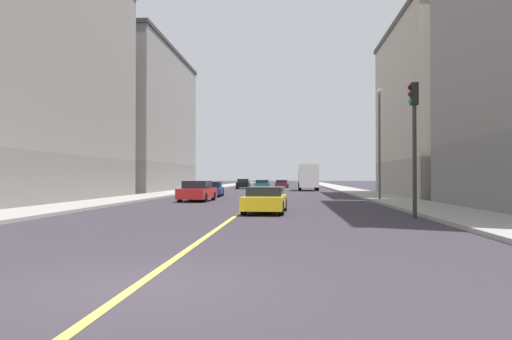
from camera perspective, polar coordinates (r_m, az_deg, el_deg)
name	(u,v)px	position (r m, az deg, el deg)	size (l,w,h in m)	color
ground_plane	(139,285)	(7.87, -13.69, -13.05)	(400.00, 400.00, 0.00)	#352F38
sidewalk_left	(353,191)	(56.80, 11.32, -2.42)	(3.45, 168.00, 0.15)	#9E9B93
sidewalk_right	(190,190)	(57.57, -7.74, -2.40)	(3.45, 168.00, 0.15)	#9E9B93
lane_center_stripe	(271,191)	(56.40, 1.72, -2.51)	(0.16, 154.00, 0.01)	#E5D14C
building_left_mid	(456,109)	(45.06, 22.51, 6.62)	(10.86, 17.62, 14.90)	#9D9688
building_right_midblock	(133,121)	(59.74, -14.35, 5.62)	(10.86, 23.90, 16.68)	slate
traffic_light_left_near	(414,130)	(20.61, 18.14, 4.54)	(0.40, 0.32, 5.48)	#2D2D2D
street_lamp_left_near	(379,133)	(33.81, 14.35, 4.28)	(0.36, 0.36, 7.50)	#4C4C51
car_blue	(212,189)	(41.30, -5.24, -2.27)	(1.94, 4.08, 1.26)	#23389E
car_maroon	(282,184)	(74.89, 3.08, -1.64)	(2.09, 4.02, 1.20)	maroon
car_yellow	(265,200)	(22.43, 1.10, -3.55)	(1.98, 4.58, 1.21)	gold
car_black	(243,184)	(68.56, -1.51, -1.66)	(1.91, 4.40, 1.40)	black
car_red	(197,191)	(33.36, -6.95, -2.53)	(2.06, 4.50, 1.40)	red
car_teal	(262,185)	(64.41, 0.74, -1.74)	(2.02, 4.10, 1.28)	#196670
box_truck	(308,177)	(59.24, 6.18, -0.84)	(2.36, 6.92, 3.15)	maroon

